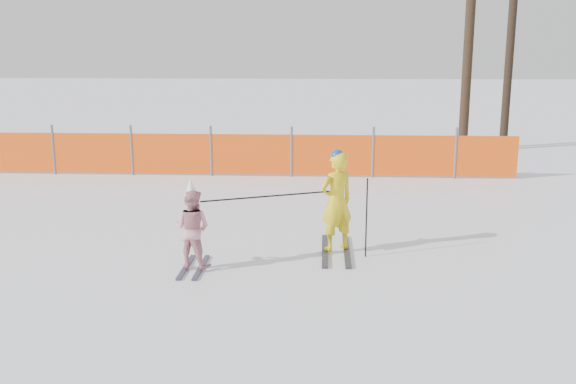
% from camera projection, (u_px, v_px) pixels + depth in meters
% --- Properties ---
extents(ground, '(120.00, 120.00, 0.00)m').
position_uv_depth(ground, '(286.00, 266.00, 9.36)').
color(ground, white).
rests_on(ground, ground).
extents(adult, '(0.67, 1.61, 1.62)m').
position_uv_depth(adult, '(337.00, 202.00, 9.84)').
color(adult, black).
rests_on(adult, ground).
extents(child, '(0.65, 1.06, 1.32)m').
position_uv_depth(child, '(192.00, 228.00, 9.14)').
color(child, black).
rests_on(child, ground).
extents(ski_poles, '(2.42, 0.80, 1.22)m').
position_uv_depth(ski_poles, '(305.00, 205.00, 9.52)').
color(ski_poles, black).
rests_on(ski_poles, ground).
extents(safety_fence, '(15.52, 0.06, 1.25)m').
position_uv_depth(safety_fence, '(199.00, 154.00, 15.93)').
color(safety_fence, '#595960').
rests_on(safety_fence, ground).
extents(tree_trunks, '(1.79, 1.31, 7.29)m').
position_uv_depth(tree_trunks, '(486.00, 40.00, 19.40)').
color(tree_trunks, black).
rests_on(tree_trunks, ground).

